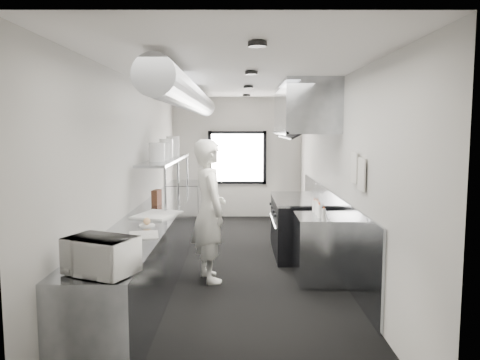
{
  "coord_description": "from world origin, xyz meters",
  "views": [
    {
      "loc": [
        0.05,
        -6.95,
        2.08
      ],
      "look_at": [
        0.06,
        -0.2,
        1.34
      ],
      "focal_mm": 35.05,
      "sensor_mm": 36.0,
      "label": 1
    }
  ],
  "objects_px": {
    "microwave": "(101,256)",
    "cutting_board": "(157,215)",
    "range": "(299,226)",
    "deli_tub_b": "(107,239)",
    "bottle_station": "(320,248)",
    "small_plate": "(147,225)",
    "plate_stack_d": "(173,146)",
    "knife_block": "(157,197)",
    "squeeze_bottle_a": "(324,215)",
    "plate_stack_a": "(157,152)",
    "line_cook": "(209,210)",
    "pass_shelf": "(166,161)",
    "plate_stack_c": "(166,148)",
    "plate_stack_b": "(163,151)",
    "squeeze_bottle_b": "(319,211)",
    "exhaust_hood": "(304,109)",
    "far_work_table": "(185,203)",
    "squeeze_bottle_e": "(314,206)",
    "squeeze_bottle_d": "(317,208)",
    "deli_tub_a": "(97,246)",
    "prep_counter": "(154,245)"
  },
  "relations": [
    {
      "from": "microwave",
      "to": "cutting_board",
      "type": "relative_size",
      "value": 0.78
    },
    {
      "from": "range",
      "to": "deli_tub_b",
      "type": "distance_m",
      "value": 3.78
    },
    {
      "from": "bottle_station",
      "to": "small_plate",
      "type": "height_order",
      "value": "small_plate"
    },
    {
      "from": "range",
      "to": "plate_stack_d",
      "type": "relative_size",
      "value": 4.37
    },
    {
      "from": "microwave",
      "to": "deli_tub_b",
      "type": "relative_size",
      "value": 3.5
    },
    {
      "from": "cutting_board",
      "to": "knife_block",
      "type": "relative_size",
      "value": 2.84
    },
    {
      "from": "squeeze_bottle_a",
      "to": "plate_stack_a",
      "type": "bearing_deg",
      "value": 150.15
    },
    {
      "from": "line_cook",
      "to": "plate_stack_d",
      "type": "bearing_deg",
      "value": -1.38
    },
    {
      "from": "pass_shelf",
      "to": "plate_stack_c",
      "type": "distance_m",
      "value": 0.25
    },
    {
      "from": "deli_tub_b",
      "to": "microwave",
      "type": "bearing_deg",
      "value": -77.17
    },
    {
      "from": "bottle_station",
      "to": "deli_tub_b",
      "type": "bearing_deg",
      "value": -148.17
    },
    {
      "from": "plate_stack_b",
      "to": "bottle_station",
      "type": "bearing_deg",
      "value": -29.6
    },
    {
      "from": "knife_block",
      "to": "squeeze_bottle_b",
      "type": "height_order",
      "value": "knife_block"
    },
    {
      "from": "exhaust_hood",
      "to": "far_work_table",
      "type": "height_order",
      "value": "exhaust_hood"
    },
    {
      "from": "plate_stack_c",
      "to": "squeeze_bottle_a",
      "type": "relative_size",
      "value": 2.06
    },
    {
      "from": "small_plate",
      "to": "cutting_board",
      "type": "xyz_separation_m",
      "value": [
        0.0,
        0.7,
        0.0
      ]
    },
    {
      "from": "squeeze_bottle_b",
      "to": "squeeze_bottle_e",
      "type": "xyz_separation_m",
      "value": [
        -0.0,
        0.43,
        -0.0
      ]
    },
    {
      "from": "exhaust_hood",
      "to": "squeeze_bottle_d",
      "type": "xyz_separation_m",
      "value": [
        0.03,
        -1.29,
        -1.4
      ]
    },
    {
      "from": "bottle_station",
      "to": "microwave",
      "type": "distance_m",
      "value": 3.43
    },
    {
      "from": "pass_shelf",
      "to": "range",
      "type": "xyz_separation_m",
      "value": [
        2.23,
        -0.3,
        -1.07
      ]
    },
    {
      "from": "deli_tub_a",
      "to": "deli_tub_b",
      "type": "xyz_separation_m",
      "value": [
        0.03,
        0.26,
        0.01
      ]
    },
    {
      "from": "bottle_station",
      "to": "prep_counter",
      "type": "bearing_deg",
      "value": 175.03
    },
    {
      "from": "squeeze_bottle_d",
      "to": "microwave",
      "type": "bearing_deg",
      "value": -129.77
    },
    {
      "from": "plate_stack_a",
      "to": "plate_stack_b",
      "type": "height_order",
      "value": "plate_stack_a"
    },
    {
      "from": "prep_counter",
      "to": "line_cook",
      "type": "distance_m",
      "value": 0.96
    },
    {
      "from": "bottle_station",
      "to": "squeeze_bottle_a",
      "type": "bearing_deg",
      "value": -93.31
    },
    {
      "from": "far_work_table",
      "to": "knife_block",
      "type": "height_order",
      "value": "knife_block"
    },
    {
      "from": "bottle_station",
      "to": "plate_stack_c",
      "type": "xyz_separation_m",
      "value": [
        -2.36,
        1.85,
        1.29
      ]
    },
    {
      "from": "squeeze_bottle_d",
      "to": "squeeze_bottle_e",
      "type": "relative_size",
      "value": 1.1
    },
    {
      "from": "deli_tub_a",
      "to": "squeeze_bottle_e",
      "type": "distance_m",
      "value": 3.21
    },
    {
      "from": "deli_tub_a",
      "to": "squeeze_bottle_b",
      "type": "height_order",
      "value": "squeeze_bottle_b"
    },
    {
      "from": "deli_tub_b",
      "to": "squeeze_bottle_a",
      "type": "relative_size",
      "value": 0.91
    },
    {
      "from": "range",
      "to": "small_plate",
      "type": "bearing_deg",
      "value": -135.83
    },
    {
      "from": "plate_stack_d",
      "to": "squeeze_bottle_a",
      "type": "relative_size",
      "value": 2.29
    },
    {
      "from": "bottle_station",
      "to": "line_cook",
      "type": "height_order",
      "value": "line_cook"
    },
    {
      "from": "deli_tub_b",
      "to": "exhaust_hood",
      "type": "bearing_deg",
      "value": 50.58
    },
    {
      "from": "plate_stack_a",
      "to": "squeeze_bottle_b",
      "type": "distance_m",
      "value": 2.7
    },
    {
      "from": "bottle_station",
      "to": "line_cook",
      "type": "distance_m",
      "value": 1.6
    },
    {
      "from": "cutting_board",
      "to": "squeeze_bottle_b",
      "type": "relative_size",
      "value": 3.78
    },
    {
      "from": "microwave",
      "to": "plate_stack_d",
      "type": "distance_m",
      "value": 5.01
    },
    {
      "from": "plate_stack_c",
      "to": "squeeze_bottle_a",
      "type": "xyz_separation_m",
      "value": [
        2.34,
        -2.2,
        -0.76
      ]
    },
    {
      "from": "microwave",
      "to": "plate_stack_b",
      "type": "relative_size",
      "value": 1.8
    },
    {
      "from": "deli_tub_b",
      "to": "cutting_board",
      "type": "distance_m",
      "value": 1.59
    },
    {
      "from": "bottle_station",
      "to": "plate_stack_c",
      "type": "distance_m",
      "value": 3.26
    },
    {
      "from": "knife_block",
      "to": "microwave",
      "type": "bearing_deg",
      "value": -76.79
    },
    {
      "from": "squeeze_bottle_e",
      "to": "small_plate",
      "type": "bearing_deg",
      "value": -156.7
    },
    {
      "from": "far_work_table",
      "to": "plate_stack_c",
      "type": "xyz_separation_m",
      "value": [
        -0.06,
        -2.05,
        1.29
      ]
    },
    {
      "from": "line_cook",
      "to": "exhaust_hood",
      "type": "bearing_deg",
      "value": -67.49
    },
    {
      "from": "range",
      "to": "plate_stack_c",
      "type": "relative_size",
      "value": 4.85
    },
    {
      "from": "bottle_station",
      "to": "cutting_board",
      "type": "xyz_separation_m",
      "value": [
        -2.22,
        0.04,
        0.46
      ]
    }
  ]
}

